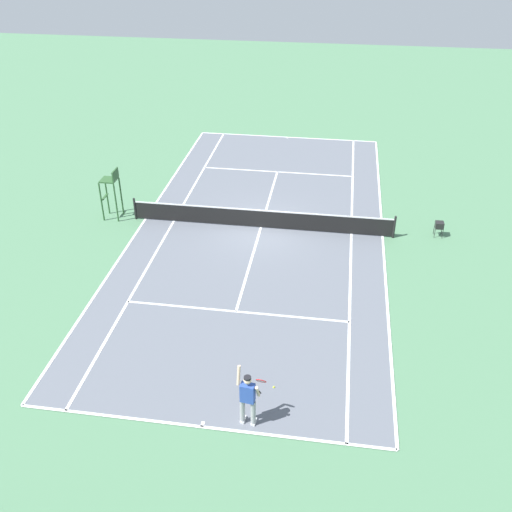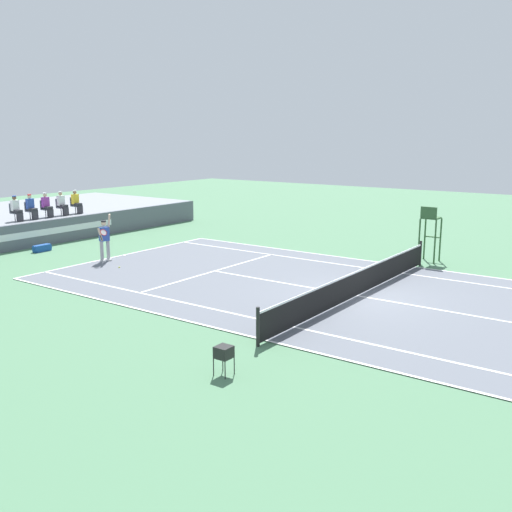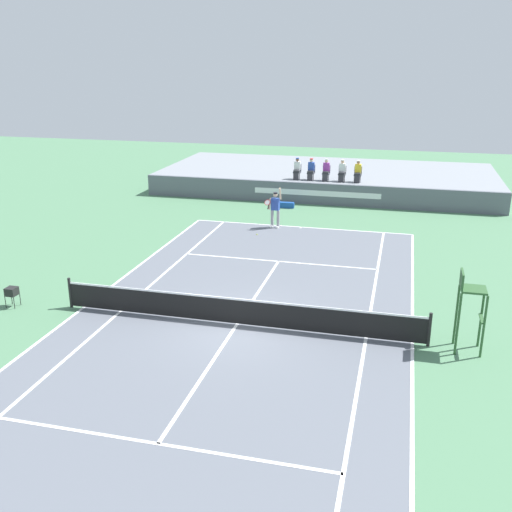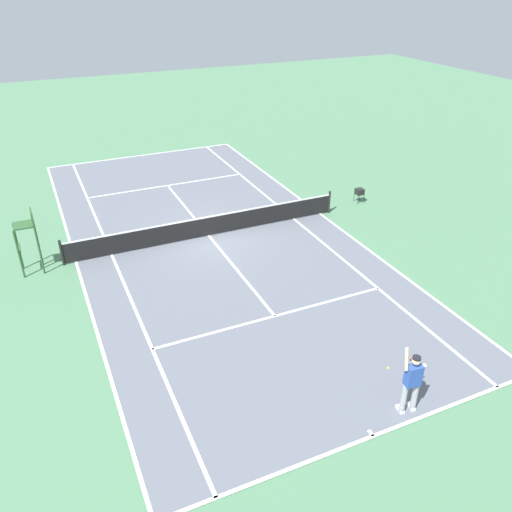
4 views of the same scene
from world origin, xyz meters
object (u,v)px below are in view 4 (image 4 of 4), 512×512
Objects in this scene: umpire_chair at (27,234)px; ball_hopper at (360,191)px; tennis_ball at (388,368)px; tennis_player at (412,382)px.

umpire_chair is 3.49× the size of ball_hopper.
ball_hopper is (-14.88, -0.45, -0.98)m from umpire_chair.
tennis_ball is 12.11m from ball_hopper.
tennis_player is at bearing 61.04° from ball_hopper.
tennis_ball is 0.10× the size of ball_hopper.
tennis_player reaches higher than tennis_ball.
tennis_ball is 0.03× the size of umpire_chair.
umpire_chair is (8.80, -10.02, 1.52)m from tennis_ball.
tennis_ball is at bearing -110.13° from tennis_player.
umpire_chair is at bearing 1.71° from ball_hopper.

